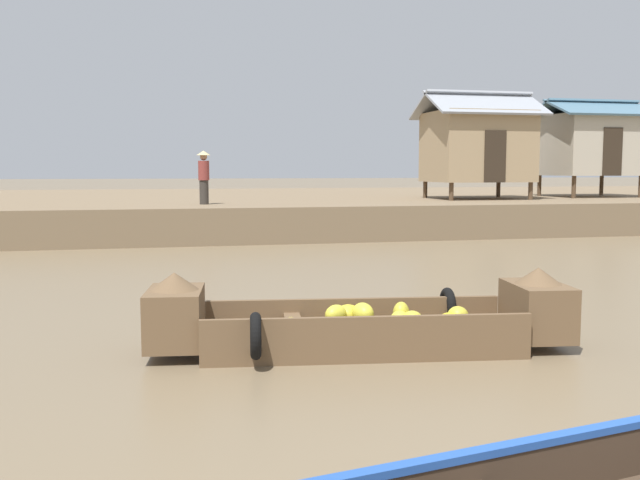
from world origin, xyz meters
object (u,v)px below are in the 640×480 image
(banana_boat, at_px, (363,322))
(stilt_house_left, at_px, (477,145))
(stilt_house_mid_left, at_px, (590,144))
(vendor_person, at_px, (204,175))

(banana_boat, distance_m, stilt_house_left, 18.87)
(stilt_house_mid_left, xyz_separation_m, vendor_person, (-15.27, -2.75, -1.17))
(stilt_house_left, bearing_deg, stilt_house_mid_left, 9.22)
(banana_boat, height_order, stilt_house_left, stilt_house_left)
(banana_boat, height_order, stilt_house_mid_left, stilt_house_mid_left)
(stilt_house_left, bearing_deg, vendor_person, -169.26)
(vendor_person, bearing_deg, stilt_house_left, 10.74)
(stilt_house_mid_left, bearing_deg, stilt_house_left, -170.78)
(stilt_house_left, relative_size, stilt_house_mid_left, 1.04)
(banana_boat, xyz_separation_m, stilt_house_left, (9.14, 16.29, 2.69))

